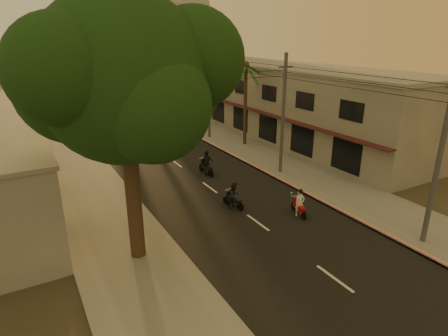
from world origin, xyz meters
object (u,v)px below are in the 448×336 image
Objects in this scene: scooter_mid_a at (234,196)px; parked_car at (171,124)px; scooter_far_a at (122,126)px; palm_tree at (246,70)px; scooter_mid_b at (206,164)px; scooter_far_c at (109,109)px; broadleaf_tree at (131,78)px; scooter_red at (300,204)px; scooter_far_b at (146,125)px.

scooter_mid_a is 0.39× the size of parked_car.
palm_tree is at bearing -63.45° from scooter_far_a.
scooter_mid_b is 16.20m from scooter_far_a.
scooter_mid_a is at bearing -98.15° from scooter_far_c.
broadleaf_tree is 20.18m from palm_tree.
scooter_mid_b is at bearing -95.67° from scooter_far_c.
broadleaf_tree is 13.60m from scooter_mid_b.
scooter_far_c is (-1.00, 26.65, -0.09)m from scooter_mid_b.
scooter_mid_b is 0.45× the size of parked_car.
palm_tree reaches higher than scooter_far_c.
scooter_mid_a is at bearing 147.44° from scooter_red.
scooter_far_c reaches higher than scooter_far_b.
palm_tree reaches higher than parked_car.
scooter_far_c is (-7.99, 21.11, -6.35)m from palm_tree.
scooter_far_b is 2.87m from parked_car.
scooter_mid_a is at bearing -125.13° from palm_tree.
scooter_far_b is 0.97× the size of scooter_far_c.
scooter_mid_b is 1.19× the size of scooter_far_a.
scooter_far_c is at bearing 69.62° from scooter_far_a.
scooter_far_b is at bearing 157.86° from parked_car.
parked_car is at bearing 74.08° from scooter_mid_b.
scooter_red is at bearing -3.49° from broadleaf_tree.
broadleaf_tree is 6.02× the size of scooter_mid_b.
parked_car is at bearing 64.55° from scooter_mid_a.
scooter_mid_b is 15.33m from scooter_far_b.
broadleaf_tree reaches higher than scooter_far_a.
palm_tree is 10.90m from scooter_mid_b.
broadleaf_tree is at bearing -171.33° from scooter_red.
parked_car is (2.81, -0.60, -0.10)m from scooter_far_b.
palm_tree is 4.08× the size of scooter_mid_b.
scooter_far_a is (-9.11, 10.52, -6.38)m from palm_tree.
scooter_red is 0.99× the size of scooter_mid_a.
parked_car is (-3.92, 9.19, -6.44)m from palm_tree.
broadleaf_tree is at bearing -117.06° from scooter_far_a.
scooter_far_c is at bearing 87.99° from scooter_mid_b.
scooter_mid_a is 6.19m from scooter_mid_b.
scooter_far_c is (-1.26, 11.32, -0.01)m from scooter_far_b.
scooter_red is 24.25m from scooter_far_b.
palm_tree is 15.56m from scooter_mid_a.
scooter_far_b is at bearing 71.56° from broadleaf_tree.
palm_tree is 4.76× the size of scooter_red.
scooter_mid_a is 21.45m from scooter_far_b.
scooter_mid_a is at bearing -105.20° from scooter_mid_b.
scooter_mid_b is at bearing -66.98° from scooter_far_b.
broadleaf_tree is 6.94× the size of scooter_far_b.
palm_tree is at bearing -31.50° from scooter_far_b.
palm_tree reaches higher than scooter_far_a.
broadleaf_tree reaches higher than scooter_mid_b.
scooter_red is at bearing -110.30° from palm_tree.
scooter_far_a is (-2.12, 16.06, -0.12)m from scooter_mid_b.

